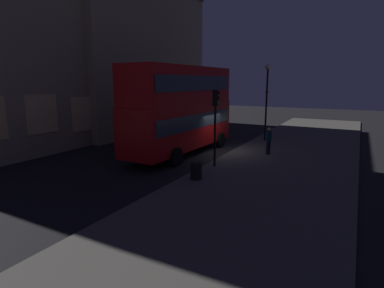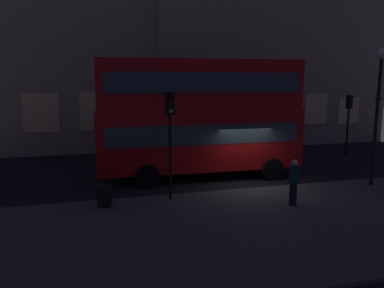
# 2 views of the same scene
# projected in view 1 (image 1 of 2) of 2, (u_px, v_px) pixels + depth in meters

# --- Properties ---
(ground_plane) EXTENTS (80.00, 80.00, 0.00)m
(ground_plane) POSITION_uv_depth(u_px,v_px,m) (219.00, 152.00, 21.23)
(ground_plane) COLOR black
(sidewalk_slab) EXTENTS (44.00, 7.64, 0.12)m
(sidewalk_slab) POSITION_uv_depth(u_px,v_px,m) (289.00, 159.00, 19.08)
(sidewalk_slab) COLOR #4C4944
(sidewalk_slab) RESTS_ON ground
(building_plain_facade) EXTENTS (17.15, 8.54, 15.70)m
(building_plain_facade) POSITION_uv_depth(u_px,v_px,m) (126.00, 49.00, 30.86)
(building_plain_facade) COLOR tan
(building_plain_facade) RESTS_ON ground
(double_decker_bus) EXTENTS (9.83, 3.09, 5.63)m
(double_decker_bus) POSITION_uv_depth(u_px,v_px,m) (181.00, 106.00, 19.93)
(double_decker_bus) COLOR #B20F0F
(double_decker_bus) RESTS_ON ground
(traffic_light_near_kerb) EXTENTS (0.36, 0.39, 4.15)m
(traffic_light_near_kerb) POSITION_uv_depth(u_px,v_px,m) (216.00, 112.00, 16.59)
(traffic_light_near_kerb) COLOR black
(traffic_light_near_kerb) RESTS_ON sidewalk_slab
(traffic_light_far_side) EXTENTS (0.38, 0.40, 3.77)m
(traffic_light_far_side) POSITION_uv_depth(u_px,v_px,m) (210.00, 102.00, 30.38)
(traffic_light_far_side) COLOR black
(traffic_light_far_side) RESTS_ON ground
(street_lamp) EXTENTS (0.45, 0.45, 5.90)m
(street_lamp) POSITION_uv_depth(u_px,v_px,m) (267.00, 88.00, 23.98)
(street_lamp) COLOR black
(street_lamp) RESTS_ON sidewalk_slab
(pedestrian) EXTENTS (0.35, 0.35, 1.73)m
(pedestrian) POSITION_uv_depth(u_px,v_px,m) (269.00, 140.00, 19.82)
(pedestrian) COLOR black
(pedestrian) RESTS_ON sidewalk_slab
(litter_bin) EXTENTS (0.55, 0.55, 0.80)m
(litter_bin) POSITION_uv_depth(u_px,v_px,m) (196.00, 171.00, 14.85)
(litter_bin) COLOR black
(litter_bin) RESTS_ON sidewalk_slab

